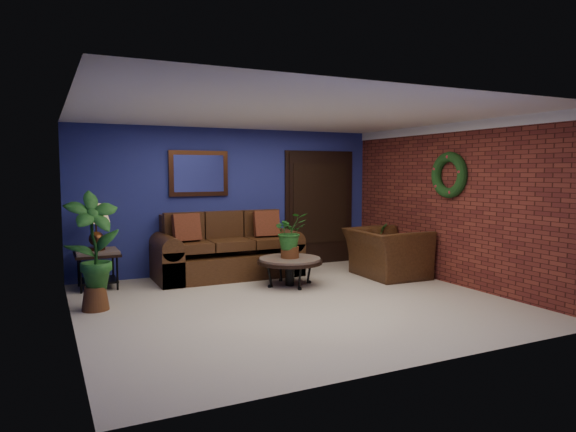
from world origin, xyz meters
name	(u,v)px	position (x,y,z in m)	size (l,w,h in m)	color
floor	(295,303)	(0.00, 0.00, 0.00)	(5.50, 5.50, 0.00)	beige
wall_back	(232,200)	(0.00, 2.50, 1.25)	(5.50, 0.04, 2.50)	navy
wall_left	(70,218)	(-2.75, 0.00, 1.25)	(0.04, 5.00, 2.50)	navy
wall_right_brick	(453,204)	(2.75, 0.00, 1.25)	(0.04, 5.00, 2.50)	maroon
ceiling	(295,114)	(0.00, 0.00, 2.50)	(5.50, 5.00, 0.02)	silver
crown_molding	(454,127)	(2.72, 0.00, 2.43)	(0.03, 5.00, 0.14)	white
wall_mirror	(199,173)	(-0.60, 2.46, 1.72)	(1.02, 0.06, 0.77)	#482513
closet_door	(319,208)	(1.75, 2.47, 1.05)	(1.44, 0.06, 2.18)	black
wreath	(449,175)	(2.69, 0.05, 1.70)	(0.72, 0.72, 0.16)	black
sofa	(226,255)	(-0.25, 2.09, 0.35)	(2.39, 1.03, 1.08)	#4C2B15
coffee_table	(290,262)	(0.39, 0.97, 0.37)	(1.00, 1.00, 0.43)	#57524C
end_table	(97,259)	(-2.30, 2.05, 0.44)	(0.64, 0.64, 0.58)	#57524C
table_lamp	(96,221)	(-2.30, 2.05, 1.01)	(0.40, 0.40, 0.67)	#482513
side_chair	(243,246)	(0.05, 2.11, 0.49)	(0.37, 0.37, 0.87)	brown
armchair	(387,253)	(2.15, 0.87, 0.40)	(1.22, 1.07, 0.80)	#4C2B15
coffee_plant	(290,233)	(0.39, 0.97, 0.81)	(0.54, 0.48, 0.70)	#5D3017
floor_plant	(378,245)	(2.35, 1.40, 0.44)	(0.43, 0.37, 0.85)	#5D3017
tall_plant	(94,246)	(-2.45, 0.78, 0.82)	(0.74, 0.57, 1.52)	brown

